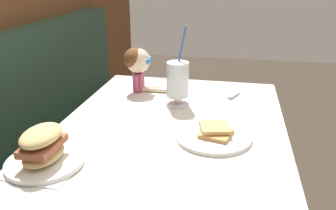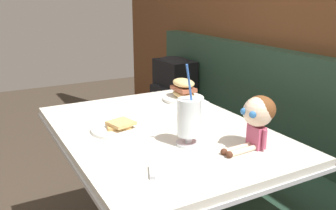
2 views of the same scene
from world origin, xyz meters
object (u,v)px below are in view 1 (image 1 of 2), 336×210
object	(u,v)px
butter_knife	(237,94)
seated_doll	(138,63)
toast_plate	(214,135)
milkshake_glass	(178,81)
sandwich_plate	(43,150)

from	to	relation	value
butter_knife	seated_doll	distance (m)	0.46
toast_plate	seated_doll	size ratio (longest dim) A/B	1.13
milkshake_glass	seated_doll	bearing A→B (deg)	54.98
toast_plate	milkshake_glass	size ratio (longest dim) A/B	0.79
milkshake_glass	seated_doll	distance (m)	0.25
milkshake_glass	seated_doll	world-z (taller)	milkshake_glass
sandwich_plate	seated_doll	distance (m)	0.68
milkshake_glass	sandwich_plate	world-z (taller)	milkshake_glass
milkshake_glass	sandwich_plate	bearing A→B (deg)	150.86
butter_knife	sandwich_plate	bearing A→B (deg)	142.79
sandwich_plate	butter_knife	size ratio (longest dim) A/B	0.99
toast_plate	butter_knife	distance (m)	0.45
toast_plate	butter_knife	bearing A→B (deg)	-9.03
sandwich_plate	butter_knife	world-z (taller)	sandwich_plate
butter_knife	toast_plate	bearing A→B (deg)	170.97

